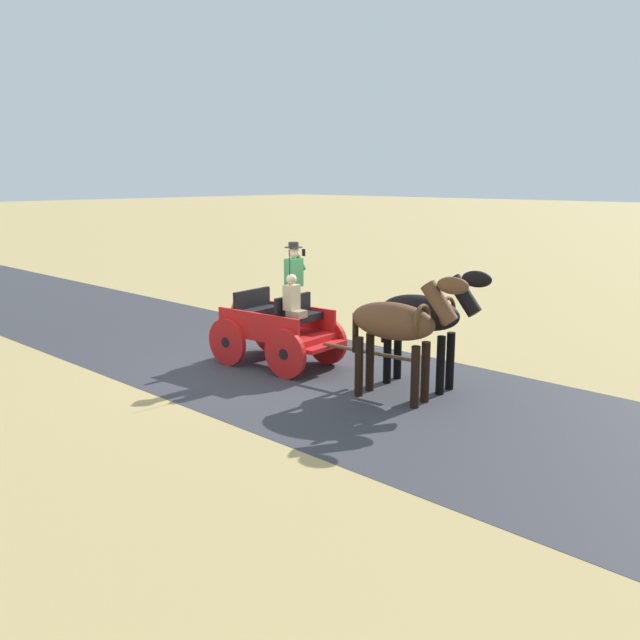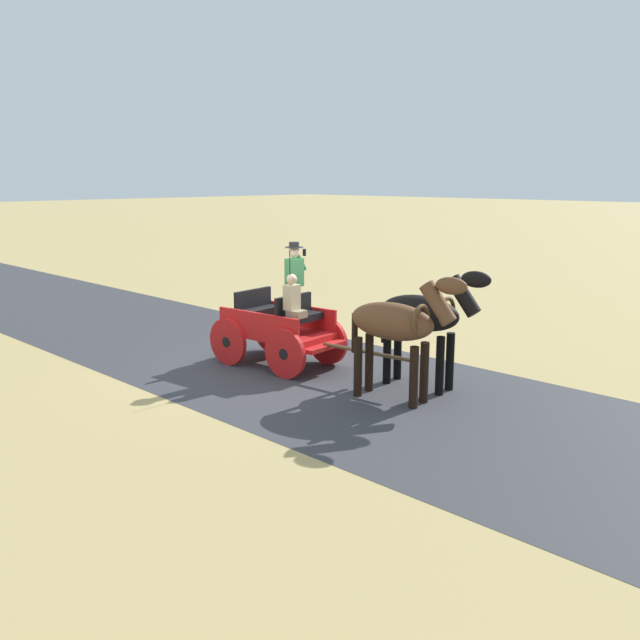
{
  "view_description": "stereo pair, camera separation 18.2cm",
  "coord_description": "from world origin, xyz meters",
  "px_view_note": "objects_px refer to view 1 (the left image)",
  "views": [
    {
      "loc": [
        8.99,
        9.93,
        3.74
      ],
      "look_at": [
        -0.11,
        1.3,
        1.1
      ],
      "focal_mm": 38.13,
      "sensor_mm": 36.0,
      "label": 1
    },
    {
      "loc": [
        8.86,
        10.06,
        3.74
      ],
      "look_at": [
        -0.11,
        1.3,
        1.1
      ],
      "focal_mm": 38.13,
      "sensor_mm": 36.0,
      "label": 2
    }
  ],
  "objects_px": {
    "horse_drawn_carriage": "(280,326)",
    "traffic_cone": "(233,312)",
    "horse_near_side": "(425,316)",
    "horse_off_side": "(399,325)"
  },
  "relations": [
    {
      "from": "horse_near_side",
      "to": "horse_off_side",
      "type": "bearing_deg",
      "value": 5.85
    },
    {
      "from": "horse_off_side",
      "to": "traffic_cone",
      "type": "distance_m",
      "value": 7.49
    },
    {
      "from": "horse_drawn_carriage",
      "to": "traffic_cone",
      "type": "height_order",
      "value": "horse_drawn_carriage"
    },
    {
      "from": "horse_drawn_carriage",
      "to": "horse_off_side",
      "type": "bearing_deg",
      "value": 87.29
    },
    {
      "from": "horse_near_side",
      "to": "horse_off_side",
      "type": "distance_m",
      "value": 0.91
    },
    {
      "from": "horse_drawn_carriage",
      "to": "horse_off_side",
      "type": "height_order",
      "value": "horse_drawn_carriage"
    },
    {
      "from": "horse_drawn_carriage",
      "to": "horse_near_side",
      "type": "relative_size",
      "value": 2.04
    },
    {
      "from": "horse_drawn_carriage",
      "to": "horse_near_side",
      "type": "xyz_separation_m",
      "value": [
        -0.76,
        2.97,
        0.51
      ]
    },
    {
      "from": "horse_near_side",
      "to": "traffic_cone",
      "type": "distance_m",
      "value": 7.18
    },
    {
      "from": "horse_drawn_carriage",
      "to": "horse_near_side",
      "type": "bearing_deg",
      "value": 104.38
    }
  ]
}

